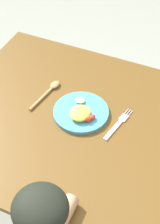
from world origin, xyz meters
TOP-DOWN VIEW (x-y plane):
  - ground_plane at (0.00, 0.00)m, footprint 8.00×8.00m
  - dining_table at (0.00, 0.00)m, footprint 1.34×0.97m
  - plate at (-0.07, 0.04)m, footprint 0.25×0.25m
  - fork at (0.10, 0.05)m, footprint 0.07×0.21m
  - spoon at (-0.27, 0.12)m, footprint 0.06×0.22m

SIDE VIEW (x-z plane):
  - ground_plane at x=0.00m, z-range 0.00..0.00m
  - dining_table at x=0.00m, z-range 0.24..0.91m
  - fork at x=0.10m, z-range 0.67..0.68m
  - spoon at x=-0.27m, z-range 0.67..0.69m
  - plate at x=-0.07m, z-range 0.66..0.71m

